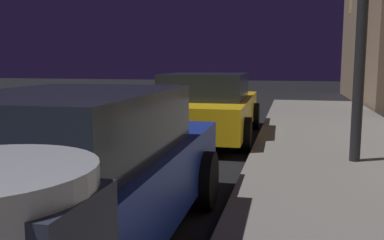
{
  "coord_description": "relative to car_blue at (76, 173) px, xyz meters",
  "views": [
    {
      "loc": [
        4.63,
        0.68,
        1.66
      ],
      "look_at": [
        4.08,
        2.97,
        1.33
      ],
      "focal_mm": 38.62,
      "sensor_mm": 36.0,
      "label": 1
    }
  ],
  "objects": [
    {
      "name": "car_blue",
      "position": [
        0.0,
        0.0,
        0.0
      ],
      "size": [
        2.03,
        4.25,
        1.43
      ],
      "color": "navy",
      "rests_on": "ground"
    },
    {
      "name": "car_yellow_cab",
      "position": [
        0.0,
        5.79,
        -0.01
      ],
      "size": [
        2.21,
        4.53,
        1.43
      ],
      "color": "gold",
      "rests_on": "ground"
    }
  ]
}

